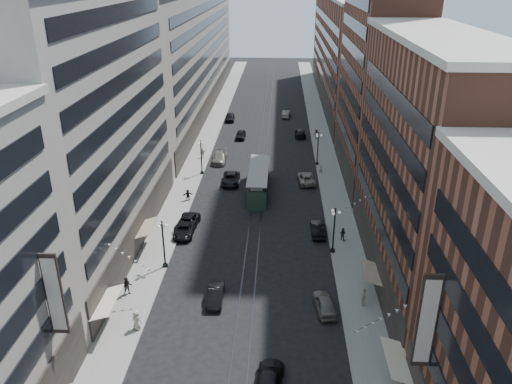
% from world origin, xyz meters
% --- Properties ---
extents(ground, '(220.00, 220.00, 0.00)m').
position_xyz_m(ground, '(0.00, 60.00, 0.00)').
color(ground, black).
rests_on(ground, ground).
extents(sidewalk_west, '(4.00, 180.00, 0.15)m').
position_xyz_m(sidewalk_west, '(-11.00, 70.00, 0.07)').
color(sidewalk_west, gray).
rests_on(sidewalk_west, ground).
extents(sidewalk_east, '(4.00, 180.00, 0.15)m').
position_xyz_m(sidewalk_east, '(11.00, 70.00, 0.07)').
color(sidewalk_east, gray).
rests_on(sidewalk_east, ground).
extents(rail_west, '(0.12, 180.00, 0.02)m').
position_xyz_m(rail_west, '(-0.70, 70.00, 0.01)').
color(rail_west, '#2D2D33').
rests_on(rail_west, ground).
extents(rail_east, '(0.12, 180.00, 0.02)m').
position_xyz_m(rail_east, '(0.70, 70.00, 0.01)').
color(rail_east, '#2D2D33').
rests_on(rail_east, ground).
extents(building_west_mid, '(8.00, 36.00, 28.00)m').
position_xyz_m(building_west_mid, '(-17.00, 33.00, 14.00)').
color(building_west_mid, gray).
rests_on(building_west_mid, ground).
extents(building_west_far, '(8.00, 90.00, 26.00)m').
position_xyz_m(building_west_far, '(-17.00, 96.00, 13.00)').
color(building_west_far, gray).
rests_on(building_west_far, ground).
extents(building_east_mid, '(8.00, 30.00, 24.00)m').
position_xyz_m(building_east_mid, '(17.00, 28.00, 12.00)').
color(building_east_mid, brown).
rests_on(building_east_mid, ground).
extents(building_east_tower, '(8.00, 26.00, 42.00)m').
position_xyz_m(building_east_tower, '(17.00, 56.00, 21.00)').
color(building_east_tower, brown).
rests_on(building_east_tower, ground).
extents(building_east_far, '(8.00, 72.00, 24.00)m').
position_xyz_m(building_east_far, '(17.00, 105.00, 12.00)').
color(building_east_far, brown).
rests_on(building_east_far, ground).
extents(lamppost_sw_far, '(1.03, 1.14, 5.52)m').
position_xyz_m(lamppost_sw_far, '(-9.20, 28.00, 3.10)').
color(lamppost_sw_far, black).
rests_on(lamppost_sw_far, sidewalk_west).
extents(lamppost_sw_mid, '(1.03, 1.14, 5.52)m').
position_xyz_m(lamppost_sw_mid, '(-9.20, 55.00, 3.10)').
color(lamppost_sw_mid, black).
rests_on(lamppost_sw_mid, sidewalk_west).
extents(lamppost_se_far, '(1.03, 1.14, 5.52)m').
position_xyz_m(lamppost_se_far, '(9.20, 32.00, 3.10)').
color(lamppost_se_far, black).
rests_on(lamppost_se_far, sidewalk_east).
extents(lamppost_se_mid, '(1.03, 1.14, 5.52)m').
position_xyz_m(lamppost_se_mid, '(9.20, 60.00, 3.10)').
color(lamppost_se_mid, black).
rests_on(lamppost_se_mid, sidewalk_east).
extents(streetcar, '(2.80, 12.63, 3.49)m').
position_xyz_m(streetcar, '(0.00, 48.63, 1.61)').
color(streetcar, '#253A2E').
rests_on(streetcar, ground).
extents(car_2, '(2.32, 4.90, 1.35)m').
position_xyz_m(car_2, '(-8.40, 35.35, 0.68)').
color(car_2, black).
rests_on(car_2, ground).
extents(car_4, '(2.35, 4.59, 1.50)m').
position_xyz_m(car_4, '(7.46, 21.38, 0.75)').
color(car_4, '#626057').
rests_on(car_4, ground).
extents(car_5, '(1.58, 4.25, 1.39)m').
position_xyz_m(car_5, '(-3.02, 22.29, 0.69)').
color(car_5, black).
rests_on(car_5, ground).
extents(car_6, '(2.66, 5.28, 1.47)m').
position_xyz_m(car_6, '(2.46, 11.51, 0.74)').
color(car_6, black).
rests_on(car_6, ground).
extents(pedestrian_1, '(1.03, 0.77, 1.88)m').
position_xyz_m(pedestrian_1, '(-9.50, 17.66, 1.09)').
color(pedestrian_1, '#A6A28A').
rests_on(pedestrian_1, sidewalk_west).
extents(pedestrian_2, '(1.06, 0.81, 1.93)m').
position_xyz_m(pedestrian_2, '(-11.77, 22.73, 1.12)').
color(pedestrian_2, black).
rests_on(pedestrian_2, sidewalk_west).
extents(pedestrian_4, '(0.57, 1.16, 1.93)m').
position_xyz_m(pedestrian_4, '(11.19, 22.10, 1.11)').
color(pedestrian_4, '#BDB79C').
rests_on(pedestrian_4, sidewalk_east).
extents(car_7, '(2.86, 5.39, 1.44)m').
position_xyz_m(car_7, '(-8.40, 37.12, 0.72)').
color(car_7, black).
rests_on(car_7, ground).
extents(car_8, '(2.34, 5.64, 1.63)m').
position_xyz_m(car_8, '(-7.07, 60.81, 0.82)').
color(car_8, '#67635C').
rests_on(car_8, ground).
extents(car_9, '(2.16, 4.82, 1.61)m').
position_xyz_m(car_9, '(-7.76, 85.78, 0.80)').
color(car_9, black).
rests_on(car_9, ground).
extents(car_10, '(1.68, 4.59, 1.50)m').
position_xyz_m(car_10, '(7.80, 36.32, 0.75)').
color(car_10, black).
rests_on(car_10, ground).
extents(car_11, '(2.93, 5.50, 1.47)m').
position_xyz_m(car_11, '(7.04, 52.45, 0.73)').
color(car_11, gray).
rests_on(car_11, ground).
extents(car_12, '(2.03, 4.95, 1.43)m').
position_xyz_m(car_12, '(6.91, 75.39, 0.72)').
color(car_12, black).
rests_on(car_12, ground).
extents(car_13, '(1.87, 4.40, 1.48)m').
position_xyz_m(car_13, '(-4.50, 73.65, 0.74)').
color(car_13, black).
rests_on(car_13, ground).
extents(car_14, '(1.96, 4.65, 1.49)m').
position_xyz_m(car_14, '(4.26, 89.25, 0.75)').
color(car_14, slate).
rests_on(car_14, ground).
extents(pedestrian_5, '(1.51, 0.83, 1.56)m').
position_xyz_m(pedestrian_5, '(-9.69, 45.07, 0.93)').
color(pedestrian_5, black).
rests_on(pedestrian_5, sidewalk_west).
extents(pedestrian_6, '(1.02, 0.56, 1.67)m').
position_xyz_m(pedestrian_6, '(-10.10, 62.26, 0.98)').
color(pedestrian_6, beige).
rests_on(pedestrian_6, sidewalk_west).
extents(pedestrian_7, '(0.87, 0.73, 1.56)m').
position_xyz_m(pedestrian_7, '(10.61, 34.82, 0.93)').
color(pedestrian_7, black).
rests_on(pedestrian_7, sidewalk_east).
extents(pedestrian_8, '(0.58, 0.41, 1.49)m').
position_xyz_m(pedestrian_8, '(9.50, 55.91, 0.90)').
color(pedestrian_8, '#AFA291').
rests_on(pedestrian_8, sidewalk_east).
extents(pedestrian_9, '(1.26, 0.85, 1.81)m').
position_xyz_m(pedestrian_9, '(9.90, 73.62, 1.05)').
color(pedestrian_9, black).
rests_on(pedestrian_9, sidewalk_east).
extents(car_extra_0, '(2.57, 5.46, 1.51)m').
position_xyz_m(car_extra_0, '(-4.31, 51.52, 0.76)').
color(car_extra_0, black).
rests_on(car_extra_0, ground).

